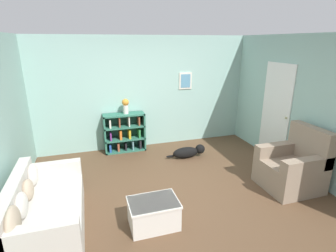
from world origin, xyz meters
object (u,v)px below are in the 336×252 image
at_px(couch, 43,212).
at_px(dog, 189,152).
at_px(recliner_chair, 293,167).
at_px(vase, 126,105).
at_px(coffee_table, 154,213).
at_px(bookshelf, 125,133).

xyz_separation_m(couch, dog, (2.73, 1.65, -0.17)).
bearing_deg(couch, recliner_chair, -0.40).
bearing_deg(vase, coffee_table, -91.50).
distance_m(bookshelf, vase, 0.66).
distance_m(couch, vase, 2.99).
height_order(coffee_table, dog, coffee_table).
bearing_deg(recliner_chair, coffee_table, -173.68).
distance_m(recliner_chair, dog, 2.12).
xyz_separation_m(couch, vase, (1.50, 2.47, 0.78)).
bearing_deg(vase, recliner_chair, -44.91).
xyz_separation_m(recliner_chair, dog, (-1.27, 1.68, -0.25)).
bearing_deg(dog, vase, 146.47).
relative_size(bookshelf, dog, 1.05).
bearing_deg(dog, bookshelf, 146.96).
bearing_deg(bookshelf, dog, -33.04).
xyz_separation_m(recliner_chair, vase, (-2.50, 2.49, 0.71)).
bearing_deg(recliner_chair, vase, 135.09).
bearing_deg(dog, recliner_chair, -52.85).
distance_m(bookshelf, coffee_table, 2.81).
bearing_deg(vase, bookshelf, 159.52).
bearing_deg(coffee_table, bookshelf, 89.61).
height_order(recliner_chair, coffee_table, recliner_chair).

